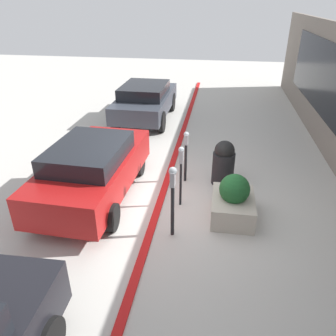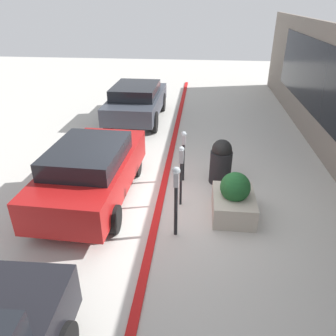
# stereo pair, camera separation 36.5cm
# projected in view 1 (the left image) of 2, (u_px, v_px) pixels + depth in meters

# --- Properties ---
(ground_plane) EXTENTS (40.00, 40.00, 0.00)m
(ground_plane) POSITION_uv_depth(u_px,v_px,m) (164.00, 202.00, 7.77)
(ground_plane) COLOR beige
(curb_strip) EXTENTS (24.50, 0.16, 0.04)m
(curb_strip) POSITION_uv_depth(u_px,v_px,m) (160.00, 201.00, 7.77)
(curb_strip) COLOR red
(curb_strip) RESTS_ON ground_plane
(parking_meter_nearest) EXTENTS (0.19, 0.16, 1.55)m
(parking_meter_nearest) POSITION_uv_depth(u_px,v_px,m) (173.00, 190.00, 6.23)
(parking_meter_nearest) COLOR black
(parking_meter_nearest) RESTS_ON ground_plane
(parking_meter_second) EXTENTS (0.15, 0.13, 1.48)m
(parking_meter_second) POSITION_uv_depth(u_px,v_px,m) (181.00, 165.00, 7.20)
(parking_meter_second) COLOR black
(parking_meter_second) RESTS_ON ground_plane
(parking_meter_middle) EXTENTS (0.16, 0.14, 1.38)m
(parking_meter_middle) POSITION_uv_depth(u_px,v_px,m) (186.00, 149.00, 8.26)
(parking_meter_middle) COLOR black
(parking_meter_middle) RESTS_ON ground_plane
(planter_box) EXTENTS (1.22, 0.90, 1.04)m
(planter_box) POSITION_uv_depth(u_px,v_px,m) (233.00, 201.00, 7.07)
(planter_box) COLOR #B2A899
(planter_box) RESTS_ON ground_plane
(parked_car_middle) EXTENTS (3.99, 1.86, 1.42)m
(parked_car_middle) POSITION_uv_depth(u_px,v_px,m) (93.00, 169.00, 7.67)
(parked_car_middle) COLOR maroon
(parked_car_middle) RESTS_ON ground_plane
(parked_car_rear) EXTENTS (4.11, 1.89, 1.41)m
(parked_car_rear) POSITION_uv_depth(u_px,v_px,m) (145.00, 100.00, 12.66)
(parked_car_rear) COLOR #383D47
(parked_car_rear) RESTS_ON ground_plane
(trash_bin) EXTENTS (0.56, 0.56, 1.18)m
(trash_bin) POSITION_uv_depth(u_px,v_px,m) (224.00, 163.00, 8.30)
(trash_bin) COLOR black
(trash_bin) RESTS_ON ground_plane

